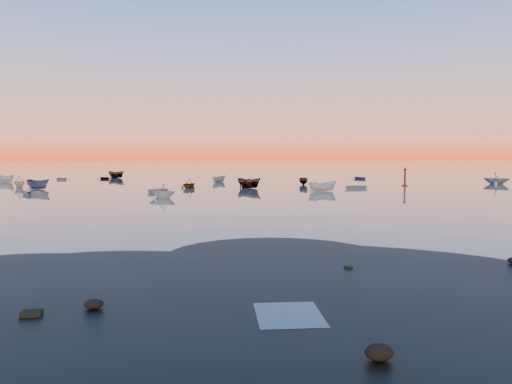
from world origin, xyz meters
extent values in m
plane|color=#6D645A|center=(0.00, 100.00, 0.00)|extent=(600.00, 600.00, 0.00)
imported|color=beige|center=(-25.53, 37.21, 0.00)|extent=(3.52, 4.31, 1.01)
imported|color=beige|center=(9.52, 40.31, 0.00)|extent=(2.30, 4.12, 1.35)
cylinder|color=#41100E|center=(24.53, 50.46, 0.05)|extent=(0.83, 0.83, 0.28)
cylinder|color=#41100E|center=(24.53, 50.46, 1.20)|extent=(0.30, 0.30, 2.41)
cone|color=#41100E|center=(24.53, 50.46, 2.64)|extent=(0.56, 0.56, 0.46)
camera|label=1|loc=(-4.29, -23.68, 4.74)|focal=35.00mm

